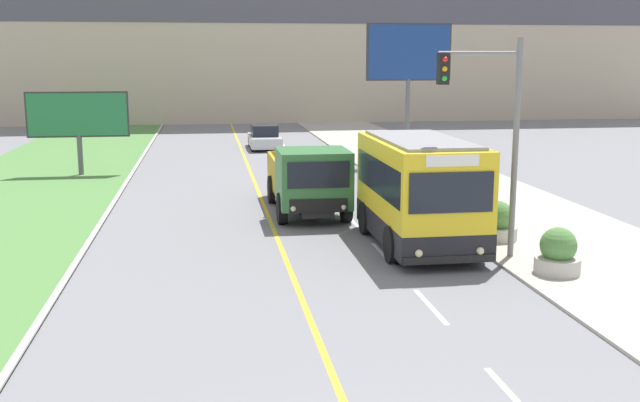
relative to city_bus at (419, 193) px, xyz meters
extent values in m
cube|color=silver|center=(-1.21, -9.82, -1.60)|extent=(0.12, 2.40, 0.01)
cube|color=silver|center=(-1.21, -5.22, -1.60)|extent=(0.12, 2.40, 0.01)
cube|color=silver|center=(-1.21, -0.62, -1.60)|extent=(0.12, 2.40, 0.01)
cube|color=silver|center=(-1.21, 3.98, -1.60)|extent=(0.12, 2.40, 0.01)
cube|color=silver|center=(-1.21, 8.58, -1.60)|extent=(0.12, 2.40, 0.01)
cube|color=silver|center=(-1.21, 13.18, -1.60)|extent=(0.12, 2.40, 0.01)
cube|color=silver|center=(-1.21, 17.78, -1.60)|extent=(0.12, 2.40, 0.01)
cube|color=silver|center=(-1.21, 22.38, -1.60)|extent=(0.12, 2.40, 0.01)
cube|color=silver|center=(-1.21, 26.98, -1.60)|extent=(0.12, 2.40, 0.01)
cube|color=silver|center=(-1.21, 31.58, -1.60)|extent=(0.12, 2.40, 0.01)
cube|color=yellow|center=(0.00, 0.00, 0.08)|extent=(2.48, 5.64, 2.81)
cube|color=black|center=(0.00, 0.00, -0.97)|extent=(2.50, 5.66, 0.70)
cube|color=black|center=(0.00, 0.00, 0.50)|extent=(2.50, 5.19, 0.98)
cube|color=gray|center=(0.00, 0.00, 1.52)|extent=(2.11, 5.07, 0.08)
cube|color=black|center=(0.00, -2.83, 0.50)|extent=(2.18, 0.04, 1.03)
cube|color=black|center=(0.00, -2.84, -1.22)|extent=(2.43, 0.06, 0.20)
sphere|color=#F4EAB2|center=(-0.81, -2.85, -1.02)|extent=(0.20, 0.20, 0.20)
sphere|color=#F4EAB2|center=(0.81, -2.85, -1.02)|extent=(0.20, 0.20, 0.20)
cube|color=white|center=(0.00, -2.83, 1.30)|extent=(1.36, 0.04, 0.28)
cylinder|color=black|center=(-1.18, -1.57, -1.10)|extent=(0.28, 1.00, 1.00)
cylinder|color=black|center=(1.18, -1.57, -1.10)|extent=(0.28, 1.00, 1.00)
cylinder|color=black|center=(-1.18, 1.81, -1.10)|extent=(0.28, 1.00, 1.00)
cylinder|color=black|center=(1.18, 1.81, -1.10)|extent=(0.28, 1.00, 1.00)
cube|color=black|center=(-2.53, 5.85, -1.15)|extent=(1.05, 6.33, 0.20)
cube|color=#38753D|center=(-2.53, 3.86, -0.12)|extent=(2.33, 2.35, 1.87)
cube|color=black|center=(-2.53, 2.66, 0.16)|extent=(1.98, 0.04, 0.84)
cube|color=black|center=(-2.53, 2.65, -0.83)|extent=(1.87, 0.06, 0.44)
sphere|color=silver|center=(-3.35, 2.64, -0.90)|extent=(0.18, 0.18, 0.18)
sphere|color=silver|center=(-1.71, 2.64, -0.90)|extent=(0.18, 0.18, 0.18)
cube|color=#B7931E|center=(-2.53, 7.15, -0.99)|extent=(2.22, 3.73, 0.12)
cube|color=#B7931E|center=(-3.58, 7.15, -0.44)|extent=(0.12, 3.73, 1.23)
cube|color=#B7931E|center=(-1.48, 7.15, -0.44)|extent=(0.12, 3.73, 1.23)
cube|color=#B7931E|center=(-2.53, 5.34, -0.44)|extent=(2.22, 0.12, 1.23)
cube|color=#B7931E|center=(-2.53, 8.95, -0.44)|extent=(2.22, 0.12, 1.23)
cube|color=#B7931E|center=(-2.53, 5.34, 0.30)|extent=(2.22, 0.12, 0.24)
cylinder|color=black|center=(-3.60, 3.62, -1.08)|extent=(0.30, 1.04, 1.04)
cylinder|color=black|center=(-1.46, 3.62, -1.08)|extent=(0.30, 1.04, 1.04)
cylinder|color=black|center=(-3.60, 7.33, -1.08)|extent=(0.30, 1.04, 1.04)
cylinder|color=black|center=(-1.46, 7.33, -1.08)|extent=(0.30, 1.04, 1.04)
cube|color=silver|center=(-2.54, 24.69, -1.11)|extent=(1.80, 4.30, 0.61)
cube|color=black|center=(-2.54, 24.80, -0.48)|extent=(1.53, 2.36, 0.65)
cylinder|color=black|center=(-3.35, 23.40, -1.29)|extent=(0.18, 0.62, 0.62)
cylinder|color=black|center=(-1.73, 23.40, -1.29)|extent=(0.18, 0.62, 0.62)
cylinder|color=black|center=(-3.35, 25.98, -1.29)|extent=(0.18, 0.62, 0.62)
cylinder|color=black|center=(-1.73, 25.98, -1.29)|extent=(0.18, 0.62, 0.62)
cylinder|color=slate|center=(2.12, -1.69, 1.36)|extent=(0.16, 0.16, 5.93)
cylinder|color=slate|center=(1.02, -1.69, 3.93)|extent=(2.20, 0.10, 0.10)
cube|color=black|center=(0.06, -1.69, 3.53)|extent=(0.28, 0.24, 0.80)
sphere|color=red|center=(0.06, -1.82, 3.77)|extent=(0.14, 0.14, 0.14)
sphere|color=orange|center=(0.06, -1.82, 3.53)|extent=(0.14, 0.14, 0.14)
sphere|color=green|center=(0.06, -1.82, 3.29)|extent=(0.14, 0.14, 0.14)
cylinder|color=#59595B|center=(4.18, 16.76, 0.58)|extent=(0.24, 0.24, 4.36)
cube|color=#333333|center=(4.18, 16.76, 4.10)|extent=(4.35, 0.20, 2.85)
cube|color=navy|center=(4.18, 16.65, 4.10)|extent=(4.19, 0.02, 2.69)
cylinder|color=#59595B|center=(-11.87, 15.51, -0.66)|extent=(0.24, 0.24, 1.87)
cube|color=#333333|center=(-11.87, 15.51, 1.24)|extent=(4.61, 0.20, 2.11)
cube|color=#287547|center=(-11.87, 15.40, 1.24)|extent=(4.45, 0.02, 1.95)
cylinder|color=#B7B2A8|center=(2.61, -3.45, -1.32)|extent=(1.14, 1.14, 0.41)
sphere|color=#518442|center=(2.61, -3.45, -0.80)|extent=(0.91, 0.91, 0.91)
cylinder|color=#B7B2A8|center=(2.48, 0.16, -1.32)|extent=(1.15, 1.15, 0.39)
sphere|color=#518442|center=(2.48, 0.16, -0.81)|extent=(0.92, 0.92, 0.92)
cylinder|color=#B7B2A8|center=(2.52, 3.76, -1.34)|extent=(1.06, 1.06, 0.37)
sphere|color=#518442|center=(2.52, 3.76, -0.86)|extent=(0.85, 0.85, 0.85)
cylinder|color=#B7B2A8|center=(2.69, 7.36, -1.32)|extent=(1.06, 1.06, 0.40)
sphere|color=#518442|center=(2.69, 7.36, -0.83)|extent=(0.85, 0.85, 0.85)
camera|label=1|loc=(-6.00, -20.47, 3.80)|focal=42.00mm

